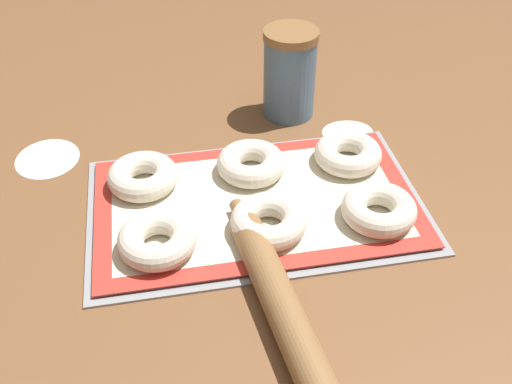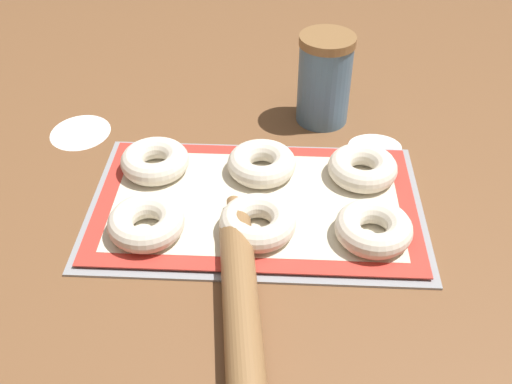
{
  "view_description": "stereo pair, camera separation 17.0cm",
  "coord_description": "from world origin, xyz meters",
  "px_view_note": "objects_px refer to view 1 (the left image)",
  "views": [
    {
      "loc": [
        -0.14,
        -0.74,
        0.64
      ],
      "look_at": [
        -0.01,
        -0.02,
        0.03
      ],
      "focal_mm": 42.0,
      "sensor_mm": 36.0,
      "label": 1
    },
    {
      "loc": [
        0.03,
        -0.75,
        0.64
      ],
      "look_at": [
        -0.01,
        -0.02,
        0.03
      ],
      "focal_mm": 42.0,
      "sensor_mm": 36.0,
      "label": 2
    }
  ],
  "objects_px": {
    "bagel_front_left": "(157,240)",
    "bagel_back_left": "(143,176)",
    "flour_canister": "(290,73)",
    "bagel_front_right": "(379,209)",
    "rolling_pin": "(291,326)",
    "bagel_front_center": "(269,221)",
    "baking_tray": "(256,205)",
    "bagel_back_right": "(348,154)",
    "bagel_back_center": "(249,164)"
  },
  "relations": [
    {
      "from": "bagel_front_left",
      "to": "bagel_back_left",
      "type": "distance_m",
      "value": 0.15
    },
    {
      "from": "flour_canister",
      "to": "bagel_front_right",
      "type": "bearing_deg",
      "value": -79.57
    },
    {
      "from": "rolling_pin",
      "to": "bagel_front_right",
      "type": "bearing_deg",
      "value": 45.43
    },
    {
      "from": "bagel_front_center",
      "to": "bagel_back_left",
      "type": "relative_size",
      "value": 1.0
    },
    {
      "from": "bagel_front_center",
      "to": "bagel_back_left",
      "type": "distance_m",
      "value": 0.23
    },
    {
      "from": "rolling_pin",
      "to": "baking_tray",
      "type": "bearing_deg",
      "value": 89.02
    },
    {
      "from": "bagel_back_left",
      "to": "bagel_back_right",
      "type": "height_order",
      "value": "same"
    },
    {
      "from": "bagel_front_right",
      "to": "flour_canister",
      "type": "xyz_separation_m",
      "value": [
        -0.06,
        0.34,
        0.06
      ]
    },
    {
      "from": "bagel_back_left",
      "to": "bagel_back_right",
      "type": "xyz_separation_m",
      "value": [
        0.35,
        -0.0,
        0.0
      ]
    },
    {
      "from": "baking_tray",
      "to": "bagel_back_left",
      "type": "relative_size",
      "value": 4.62
    },
    {
      "from": "baking_tray",
      "to": "bagel_back_center",
      "type": "height_order",
      "value": "bagel_back_center"
    },
    {
      "from": "bagel_front_left",
      "to": "bagel_back_right",
      "type": "bearing_deg",
      "value": 24.36
    },
    {
      "from": "bagel_back_center",
      "to": "rolling_pin",
      "type": "xyz_separation_m",
      "value": [
        -0.01,
        -0.34,
        -0.01
      ]
    },
    {
      "from": "flour_canister",
      "to": "rolling_pin",
      "type": "xyz_separation_m",
      "value": [
        -0.12,
        -0.53,
        -0.06
      ]
    },
    {
      "from": "bagel_front_right",
      "to": "bagel_back_right",
      "type": "xyz_separation_m",
      "value": [
        -0.0,
        0.15,
        0.0
      ]
    },
    {
      "from": "bagel_back_left",
      "to": "flour_canister",
      "type": "height_order",
      "value": "flour_canister"
    },
    {
      "from": "bagel_back_left",
      "to": "bagel_back_center",
      "type": "xyz_separation_m",
      "value": [
        0.18,
        0.0,
        0.0
      ]
    },
    {
      "from": "bagel_back_right",
      "to": "bagel_back_center",
      "type": "bearing_deg",
      "value": 178.74
    },
    {
      "from": "baking_tray",
      "to": "bagel_front_left",
      "type": "height_order",
      "value": "bagel_front_left"
    },
    {
      "from": "baking_tray",
      "to": "bagel_front_left",
      "type": "xyz_separation_m",
      "value": [
        -0.16,
        -0.08,
        0.03
      ]
    },
    {
      "from": "bagel_front_center",
      "to": "rolling_pin",
      "type": "relative_size",
      "value": 0.24
    },
    {
      "from": "bagel_back_right",
      "to": "baking_tray",
      "type": "bearing_deg",
      "value": -157.57
    },
    {
      "from": "bagel_front_center",
      "to": "flour_canister",
      "type": "height_order",
      "value": "flour_canister"
    },
    {
      "from": "bagel_front_right",
      "to": "bagel_back_center",
      "type": "height_order",
      "value": "same"
    },
    {
      "from": "bagel_back_left",
      "to": "flour_canister",
      "type": "relative_size",
      "value": 0.67
    },
    {
      "from": "bagel_front_right",
      "to": "bagel_front_center",
      "type": "bearing_deg",
      "value": 178.45
    },
    {
      "from": "bagel_front_right",
      "to": "bagel_back_left",
      "type": "xyz_separation_m",
      "value": [
        -0.35,
        0.15,
        0.0
      ]
    },
    {
      "from": "bagel_front_left",
      "to": "rolling_pin",
      "type": "distance_m",
      "value": 0.24
    },
    {
      "from": "baking_tray",
      "to": "bagel_back_right",
      "type": "xyz_separation_m",
      "value": [
        0.17,
        0.07,
        0.03
      ]
    },
    {
      "from": "baking_tray",
      "to": "bagel_front_left",
      "type": "relative_size",
      "value": 4.62
    },
    {
      "from": "bagel_front_center",
      "to": "bagel_front_right",
      "type": "bearing_deg",
      "value": -1.55
    },
    {
      "from": "bagel_back_center",
      "to": "rolling_pin",
      "type": "relative_size",
      "value": 0.24
    },
    {
      "from": "bagel_front_right",
      "to": "bagel_back_center",
      "type": "distance_m",
      "value": 0.23
    },
    {
      "from": "bagel_front_left",
      "to": "bagel_back_center",
      "type": "bearing_deg",
      "value": 43.65
    },
    {
      "from": "baking_tray",
      "to": "bagel_back_left",
      "type": "height_order",
      "value": "bagel_back_left"
    },
    {
      "from": "bagel_front_center",
      "to": "bagel_back_right",
      "type": "relative_size",
      "value": 1.0
    },
    {
      "from": "flour_canister",
      "to": "bagel_front_center",
      "type": "bearing_deg",
      "value": -107.83
    },
    {
      "from": "bagel_front_left",
      "to": "bagel_back_left",
      "type": "xyz_separation_m",
      "value": [
        -0.01,
        0.15,
        0.0
      ]
    },
    {
      "from": "bagel_back_center",
      "to": "baking_tray",
      "type": "bearing_deg",
      "value": -91.87
    },
    {
      "from": "bagel_back_center",
      "to": "bagel_back_right",
      "type": "distance_m",
      "value": 0.17
    },
    {
      "from": "flour_canister",
      "to": "rolling_pin",
      "type": "relative_size",
      "value": 0.35
    },
    {
      "from": "bagel_front_center",
      "to": "baking_tray",
      "type": "bearing_deg",
      "value": 95.22
    },
    {
      "from": "flour_canister",
      "to": "bagel_back_left",
      "type": "bearing_deg",
      "value": -146.43
    },
    {
      "from": "flour_canister",
      "to": "rolling_pin",
      "type": "distance_m",
      "value": 0.54
    },
    {
      "from": "bagel_front_left",
      "to": "bagel_front_center",
      "type": "height_order",
      "value": "same"
    },
    {
      "from": "bagel_front_center",
      "to": "bagel_front_left",
      "type": "bearing_deg",
      "value": -176.88
    },
    {
      "from": "bagel_back_left",
      "to": "rolling_pin",
      "type": "xyz_separation_m",
      "value": [
        0.17,
        -0.33,
        -0.01
      ]
    },
    {
      "from": "bagel_back_center",
      "to": "flour_canister",
      "type": "bearing_deg",
      "value": 59.48
    },
    {
      "from": "baking_tray",
      "to": "bagel_front_right",
      "type": "distance_m",
      "value": 0.19
    },
    {
      "from": "flour_canister",
      "to": "rolling_pin",
      "type": "height_order",
      "value": "flour_canister"
    }
  ]
}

